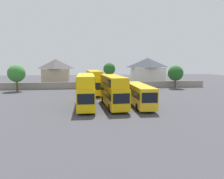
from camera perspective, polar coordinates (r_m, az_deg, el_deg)
name	(u,v)px	position (r m, az deg, el deg)	size (l,w,h in m)	color
ground	(104,91)	(50.73, -2.07, -0.47)	(140.00, 140.00, 0.00)	#424247
depot_boundary_wall	(103,85)	(56.01, -2.55, 1.18)	(56.00, 0.50, 1.80)	gray
bus_1	(86,89)	(32.61, -6.98, 0.17)	(2.59, 11.53, 4.96)	yellow
bus_2	(113,89)	(32.61, 0.34, 0.02)	(3.19, 11.06, 4.74)	#E7B00C
bus_3	(139,94)	(33.58, 7.32, -1.14)	(2.63, 11.50, 3.35)	yellow
bus_4	(94,81)	(46.07, -4.82, 2.29)	(3.29, 10.65, 5.05)	#E6B20E
bus_5	(114,85)	(46.48, 0.58, 1.32)	(2.71, 10.70, 3.52)	yellow
house_terrace_left	(56,72)	(66.21, -14.76, 4.58)	(7.80, 7.23, 7.85)	tan
house_terrace_centre	(148,71)	(68.25, 9.51, 4.96)	(9.91, 7.59, 8.26)	silver
tree_left_of_lot	(176,73)	(58.50, 16.65, 4.18)	(4.01, 4.01, 6.02)	brown
tree_behind_wall	(16,74)	(55.05, -24.22, 3.92)	(4.06, 4.06, 6.28)	brown
tree_right_of_lot	(109,69)	(58.42, -0.73, 5.46)	(3.29, 3.29, 6.73)	brown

